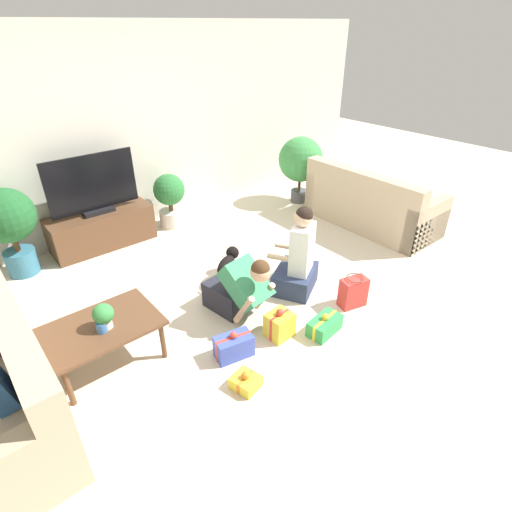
# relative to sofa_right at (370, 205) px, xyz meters

# --- Properties ---
(ground_plane) EXTENTS (16.00, 16.00, 0.00)m
(ground_plane) POSITION_rel_sofa_right_xyz_m (-2.42, -0.46, -0.30)
(ground_plane) COLOR beige
(wall_back) EXTENTS (8.40, 0.06, 2.60)m
(wall_back) POSITION_rel_sofa_right_xyz_m (-2.42, 2.17, 1.00)
(wall_back) COLOR beige
(wall_back) RESTS_ON ground_plane
(sofa_right) EXTENTS (0.85, 1.85, 0.85)m
(sofa_right) POSITION_rel_sofa_right_xyz_m (0.00, 0.00, 0.00)
(sofa_right) COLOR tan
(sofa_right) RESTS_ON ground_plane
(coffee_table) EXTENTS (0.91, 0.63, 0.41)m
(coffee_table) POSITION_rel_sofa_right_xyz_m (-3.98, -0.23, 0.06)
(coffee_table) COLOR brown
(coffee_table) RESTS_ON ground_plane
(tv_console) EXTENTS (1.28, 0.48, 0.47)m
(tv_console) POSITION_rel_sofa_right_xyz_m (-3.18, 1.86, -0.07)
(tv_console) COLOR brown
(tv_console) RESTS_ON ground_plane
(tv) EXTENTS (1.09, 0.20, 0.74)m
(tv) POSITION_rel_sofa_right_xyz_m (-3.18, 1.86, 0.50)
(tv) COLOR black
(tv) RESTS_ON tv_console
(potted_plant_back_right) EXTENTS (0.43, 0.43, 0.76)m
(potted_plant_back_right) POSITION_rel_sofa_right_xyz_m (-2.19, 1.81, 0.13)
(potted_plant_back_right) COLOR beige
(potted_plant_back_right) RESTS_ON ground_plane
(potted_plant_corner_right) EXTENTS (0.70, 0.70, 1.05)m
(potted_plant_corner_right) POSITION_rel_sofa_right_xyz_m (-0.15, 1.27, 0.37)
(potted_plant_corner_right) COLOR #4C4C51
(potted_plant_corner_right) RESTS_ON ground_plane
(potted_plant_back_left) EXTENTS (0.61, 0.61, 1.04)m
(potted_plant_back_left) POSITION_rel_sofa_right_xyz_m (-4.17, 1.81, 0.35)
(potted_plant_back_left) COLOR #336B84
(potted_plant_back_left) RESTS_ON ground_plane
(person_kneeling) EXTENTS (0.42, 0.78, 0.75)m
(person_kneeling) POSITION_rel_sofa_right_xyz_m (-2.72, -0.45, 0.02)
(person_kneeling) COLOR #23232D
(person_kneeling) RESTS_ON ground_plane
(person_sitting) EXTENTS (0.65, 0.62, 0.98)m
(person_sitting) POSITION_rel_sofa_right_xyz_m (-1.94, -0.48, 0.05)
(person_sitting) COLOR #283351
(person_sitting) RESTS_ON ground_plane
(dog) EXTENTS (0.50, 0.38, 0.33)m
(dog) POSITION_rel_sofa_right_xyz_m (-2.41, 0.15, -0.09)
(dog) COLOR black
(dog) RESTS_ON ground_plane
(gift_box_a) EXTENTS (0.36, 0.25, 0.27)m
(gift_box_a) POSITION_rel_sofa_right_xyz_m (-3.10, -0.86, -0.20)
(gift_box_a) COLOR #3D51BC
(gift_box_a) RESTS_ON ground_plane
(gift_box_b) EXTENTS (0.37, 0.23, 0.21)m
(gift_box_b) POSITION_rel_sofa_right_xyz_m (-2.25, -1.17, -0.22)
(gift_box_b) COLOR #2D934C
(gift_box_b) RESTS_ON ground_plane
(gift_box_c) EXTENTS (0.24, 0.22, 0.31)m
(gift_box_c) POSITION_rel_sofa_right_xyz_m (-2.62, -0.93, -0.18)
(gift_box_c) COLOR yellow
(gift_box_c) RESTS_ON ground_plane
(gift_box_d) EXTENTS (0.24, 0.25, 0.16)m
(gift_box_d) POSITION_rel_sofa_right_xyz_m (-3.24, -1.20, -0.25)
(gift_box_d) COLOR yellow
(gift_box_d) RESTS_ON ground_plane
(gift_bag_a) EXTENTS (0.30, 0.22, 0.34)m
(gift_bag_a) POSITION_rel_sofa_right_xyz_m (-1.72, -1.07, -0.14)
(gift_bag_a) COLOR red
(gift_bag_a) RESTS_ON ground_plane
(mug) EXTENTS (0.12, 0.08, 0.09)m
(mug) POSITION_rel_sofa_right_xyz_m (-4.00, -0.31, 0.15)
(mug) COLOR #386BAD
(mug) RESTS_ON coffee_table
(tabletop_plant) EXTENTS (0.17, 0.17, 0.22)m
(tabletop_plant) POSITION_rel_sofa_right_xyz_m (-3.95, -0.28, 0.23)
(tabletop_plant) COLOR beige
(tabletop_plant) RESTS_ON coffee_table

